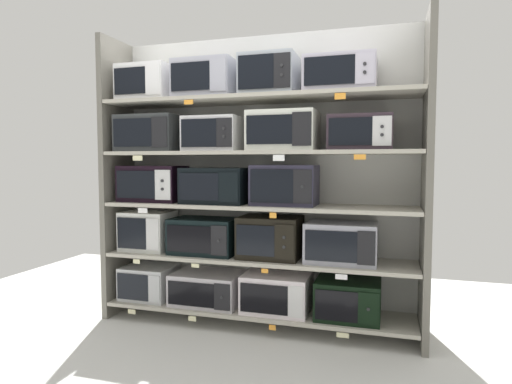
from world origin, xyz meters
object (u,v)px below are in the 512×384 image
Objects in this scene: microwave_10 at (285,185)px; microwave_11 at (152,134)px; microwave_13 at (283,131)px; microwave_14 at (360,133)px; microwave_8 at (153,184)px; microwave_4 at (148,231)px; microwave_7 at (341,242)px; microwave_12 at (215,134)px; microwave_6 at (270,237)px; microwave_15 at (147,84)px; microwave_17 at (270,76)px; microwave_0 at (149,282)px; microwave_18 at (341,75)px; microwave_2 at (277,292)px; microwave_1 at (208,288)px; microwave_9 at (217,186)px; microwave_16 at (206,80)px; microwave_5 at (205,236)px; microwave_3 at (348,299)px.

microwave_11 is at bearing 179.99° from microwave_10.
microwave_13 is (-0.01, 0.00, 0.43)m from microwave_10.
microwave_8 is at bearing 180.00° from microwave_14.
microwave_13 is (1.23, 0.00, 0.85)m from microwave_4.
microwave_12 reaches higher than microwave_7.
microwave_11 is (-1.07, -0.00, 0.85)m from microwave_6.
microwave_15 reaches higher than microwave_7.
microwave_10 is 1.18× the size of microwave_17.
microwave_8 is at bearing 0.12° from microwave_0.
microwave_17 is at bearing -179.99° from microwave_14.
microwave_6 is 1.38m from microwave_18.
microwave_13 reaches higher than microwave_4.
microwave_7 is at bearing 0.00° from microwave_11.
microwave_18 reaches higher than microwave_11.
microwave_11 reaches higher than microwave_2.
microwave_4 reaches higher than microwave_1.
microwave_9 is at bearing 0.01° from microwave_8.
microwave_1 is 1.31m from microwave_12.
microwave_2 is 1.01m from microwave_9.
microwave_16 is (0.57, 0.00, 1.29)m from microwave_4.
microwave_7 is 1.02× the size of microwave_11.
microwave_2 is 1.13× the size of microwave_14.
microwave_12 is at bearing -179.96° from microwave_6.
microwave_14 is at bearing -0.02° from microwave_6.
microwave_7 is 1.85m from microwave_11.
microwave_0 is 0.78× the size of microwave_5.
microwave_8 is at bearing -0.27° from microwave_15.
microwave_6 is (1.12, 0.00, -0.00)m from microwave_4.
microwave_4 is 1.12m from microwave_6.
microwave_0 is 0.80× the size of microwave_7.
microwave_11 is at bearing 0.18° from microwave_0.
microwave_3 is 1.81m from microwave_4.
microwave_13 is 1.23× the size of microwave_17.
microwave_0 is 1.03× the size of microwave_4.
microwave_13 is 0.60m from microwave_18.
microwave_2 is 1.01× the size of microwave_18.
microwave_13 is at bearing 0.02° from microwave_6.
microwave_17 is at bearing -0.03° from microwave_1.
microwave_7 is 1.02× the size of microwave_13.
microwave_12 is at bearing -0.02° from microwave_11.
microwave_2 is 1.42m from microwave_8.
microwave_12 is at bearing -0.30° from microwave_16.
microwave_2 is at bearing 0.20° from microwave_17.
microwave_1 is at bearing -175.77° from microwave_16.
microwave_3 is 0.92× the size of microwave_13.
microwave_8 is 0.43m from microwave_11.
microwave_9 is (-1.04, 0.00, 0.43)m from microwave_7.
microwave_5 is 0.86m from microwave_12.
microwave_18 is at bearing 0.01° from microwave_17.
microwave_7 is (-0.06, 0.00, 0.44)m from microwave_3.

